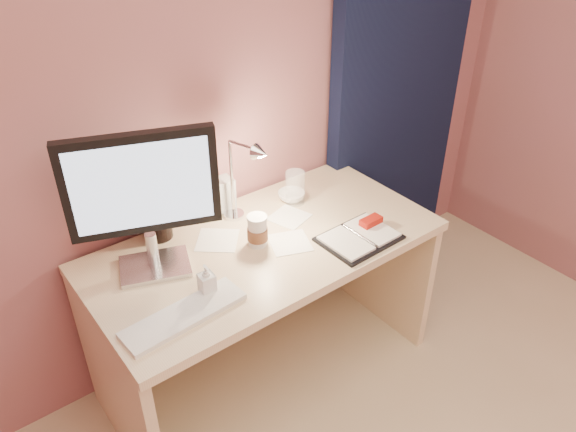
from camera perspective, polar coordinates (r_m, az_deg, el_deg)
room at (r=2.82m, az=9.97°, el=14.10°), size 3.50×3.50×3.50m
desk at (r=2.41m, az=-3.30°, el=-6.23°), size 1.40×0.70×0.73m
monitor at (r=1.97m, az=-14.48°, el=2.36°), size 0.50×0.26×0.55m
keyboard at (r=1.92m, az=-10.50°, el=-9.86°), size 0.44×0.16×0.02m
planner at (r=2.26m, az=7.33°, el=-2.03°), size 0.31×0.23×0.05m
paper_a at (r=2.37m, az=0.12°, el=-0.11°), size 0.18×0.18×0.00m
paper_b at (r=2.22m, az=0.18°, el=-2.73°), size 0.20×0.20×0.00m
paper_c at (r=2.25m, az=-7.19°, el=-2.45°), size 0.22×0.22×0.00m
coffee_cup at (r=2.18m, az=-3.12°, el=-1.57°), size 0.08×0.08×0.13m
clear_cup at (r=2.44m, az=0.73°, el=2.91°), size 0.08×0.08×0.15m
bowl at (r=2.49m, az=0.35°, el=2.06°), size 0.14×0.14×0.04m
lotion_bottle at (r=1.97m, az=-8.26°, el=-6.42°), size 0.06×0.06×0.12m
dark_jar at (r=2.28m, az=-13.20°, el=-0.38°), size 0.11×0.11×0.16m
product_box at (r=2.41m, az=-6.73°, el=2.17°), size 0.10×0.08×0.15m
desk_lamp at (r=2.19m, az=-5.18°, el=3.85°), size 0.13×0.23×0.38m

